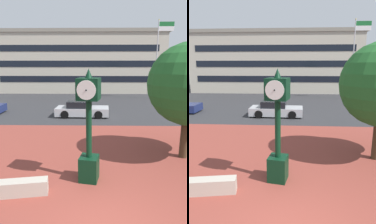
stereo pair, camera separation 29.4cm
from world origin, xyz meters
TOP-DOWN VIEW (x-y plane):
  - plaza_brick_paving at (0.00, 2.88)m, footprint 44.00×13.77m
  - street_clock at (-0.38, 2.68)m, footprint 0.83×0.87m
  - car_street_mid at (-1.39, 12.55)m, footprint 4.34×1.94m
  - flagpole_primary at (7.39, 22.35)m, footprint 1.91×0.14m
  - civic_building at (-2.98, 34.57)m, footprint 26.33×16.00m

SIDE VIEW (x-z plane):
  - plaza_brick_paving at x=0.00m, z-range 0.00..0.01m
  - car_street_mid at x=-1.39m, z-range -0.07..1.21m
  - street_clock at x=-0.38m, z-range -0.04..3.96m
  - civic_building at x=-2.98m, z-range 0.01..9.29m
  - flagpole_primary at x=7.39m, z-range 0.99..10.50m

